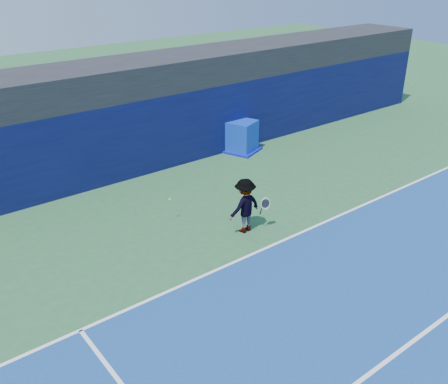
{
  "coord_description": "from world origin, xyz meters",
  "views": [
    {
      "loc": [
        -7.95,
        -6.24,
        7.96
      ],
      "look_at": [
        0.98,
        5.2,
        1.0
      ],
      "focal_mm": 40.0,
      "sensor_mm": 36.0,
      "label": 1
    }
  ],
  "objects": [
    {
      "name": "back_wall_assembly",
      "position": [
        -0.0,
        10.5,
        1.5
      ],
      "size": [
        36.0,
        1.03,
        3.0
      ],
      "color": "#0B0E3E",
      "rests_on": "ground"
    },
    {
      "name": "stadium_band",
      "position": [
        0.0,
        11.5,
        3.6
      ],
      "size": [
        36.0,
        3.0,
        1.2
      ],
      "primitive_type": "cube",
      "color": "black",
      "rests_on": "back_wall_assembly"
    },
    {
      "name": "service_line",
      "position": [
        0.0,
        -2.0,
        0.01
      ],
      "size": [
        24.0,
        0.1,
        0.01
      ],
      "primitive_type": "cube",
      "color": "white",
      "rests_on": "ground"
    },
    {
      "name": "tennis_ball",
      "position": [
        -0.46,
        6.21,
        0.79
      ],
      "size": [
        0.07,
        0.07,
        0.07
      ],
      "color": "#C8D417",
      "rests_on": "ground"
    },
    {
      "name": "ground",
      "position": [
        0.0,
        0.0,
        0.0
      ],
      "size": [
        80.0,
        80.0,
        0.0
      ],
      "primitive_type": "plane",
      "color": "#295D33",
      "rests_on": "ground"
    },
    {
      "name": "equipment_cart",
      "position": [
        5.5,
        9.74,
        0.63
      ],
      "size": [
        1.85,
        1.85,
        1.37
      ],
      "color": "#0C30B3",
      "rests_on": "ground"
    },
    {
      "name": "baseline",
      "position": [
        0.0,
        3.0,
        0.01
      ],
      "size": [
        24.0,
        0.1,
        0.01
      ],
      "primitive_type": "cube",
      "color": "white",
      "rests_on": "ground"
    },
    {
      "name": "tennis_player",
      "position": [
        1.03,
        4.21,
        0.89
      ],
      "size": [
        1.34,
        0.75,
        1.78
      ],
      "color": "silver",
      "rests_on": "ground"
    }
  ]
}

